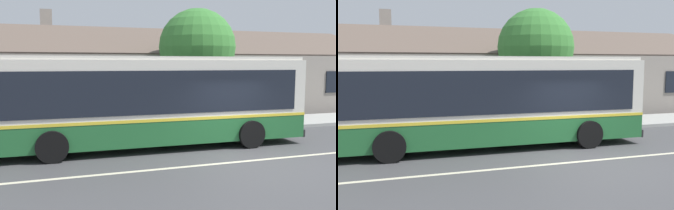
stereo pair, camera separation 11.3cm
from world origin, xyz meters
TOP-DOWN VIEW (x-y plane):
  - ground_plane at (0.00, 0.00)m, footprint 300.00×300.00m
  - sidewalk_far at (0.00, 6.00)m, footprint 60.00×3.00m
  - lane_divider_stripe at (0.00, 0.00)m, footprint 60.00×0.16m
  - community_building at (1.43, 13.51)m, footprint 26.93×10.37m
  - transit_bus at (-2.66, 2.90)m, footprint 11.85×2.93m
  - street_tree_primary at (1.21, 7.04)m, footprint 3.76×3.76m
  - bus_stop_sign at (3.38, 4.99)m, footprint 0.36×0.07m

SIDE VIEW (x-z plane):
  - ground_plane at x=0.00m, z-range 0.00..0.00m
  - lane_divider_stripe at x=0.00m, z-range 0.00..0.01m
  - sidewalk_far at x=0.00m, z-range 0.00..0.15m
  - bus_stop_sign at x=3.38m, z-range 0.44..2.84m
  - transit_bus at x=-2.66m, z-range 0.12..3.39m
  - community_building at x=1.43m, z-range -1.29..5.02m
  - street_tree_primary at x=1.21m, z-range 0.82..6.53m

